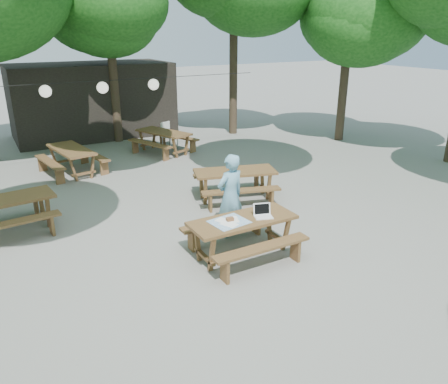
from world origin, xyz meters
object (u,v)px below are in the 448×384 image
woman (230,196)px  picnic_table_nw (5,215)px  main_picnic_table (242,236)px  plastic_chair (170,140)px

woman → picnic_table_nw: bearing=-41.3°
picnic_table_nw → woman: woman is taller
main_picnic_table → woman: 1.00m
woman → plastic_chair: (1.75, 7.34, -0.62)m
picnic_table_nw → woman: (4.02, -2.44, 0.49)m
picnic_table_nw → plastic_chair: 7.57m
main_picnic_table → plastic_chair: (1.98, 8.18, -0.13)m
picnic_table_nw → plastic_chair: (5.77, 4.90, -0.13)m
woman → plastic_chair: bearing=-113.5°
picnic_table_nw → woman: bearing=-37.2°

